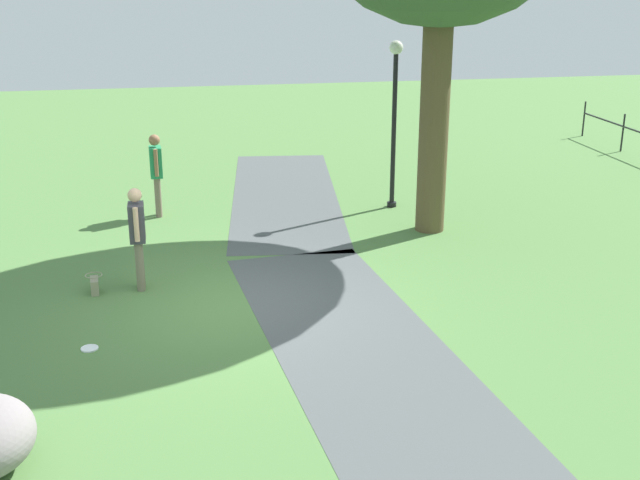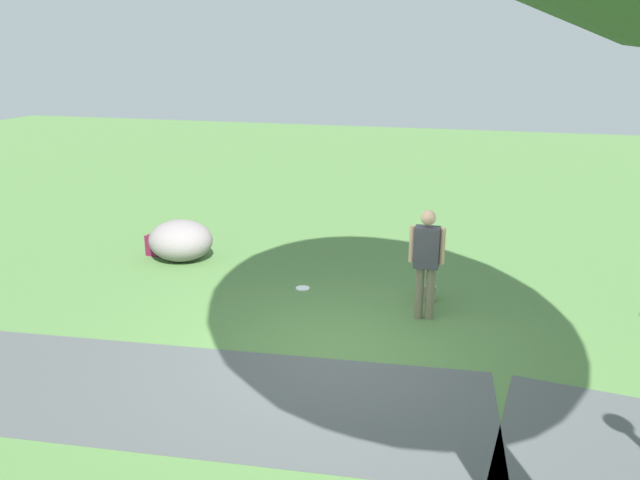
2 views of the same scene
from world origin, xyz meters
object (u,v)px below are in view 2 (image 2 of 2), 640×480
woman_with_handbag (426,257)px  frisbee_on_grass (303,288)px  handbag_on_grass (426,292)px  lawn_boulder (181,240)px  backpack_by_boulder (154,246)px

woman_with_handbag → frisbee_on_grass: (2.09, -0.65, -0.95)m
woman_with_handbag → handbag_on_grass: bearing=-86.2°
lawn_boulder → frisbee_on_grass: 2.81m
woman_with_handbag → frisbee_on_grass: size_ratio=7.07×
backpack_by_boulder → frisbee_on_grass: backpack_by_boulder is taller
woman_with_handbag → backpack_by_boulder: (5.38, -1.61, -0.77)m
lawn_boulder → handbag_on_grass: 4.77m
handbag_on_grass → backpack_by_boulder: size_ratio=0.82×
woman_with_handbag → lawn_boulder: bearing=-17.5°
backpack_by_boulder → frisbee_on_grass: size_ratio=1.70×
handbag_on_grass → backpack_by_boulder: bearing=-9.5°
lawn_boulder → handbag_on_grass: size_ratio=3.76×
backpack_by_boulder → woman_with_handbag: bearing=163.3°
backpack_by_boulder → frisbee_on_grass: bearing=163.8°
handbag_on_grass → backpack_by_boulder: 5.41m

